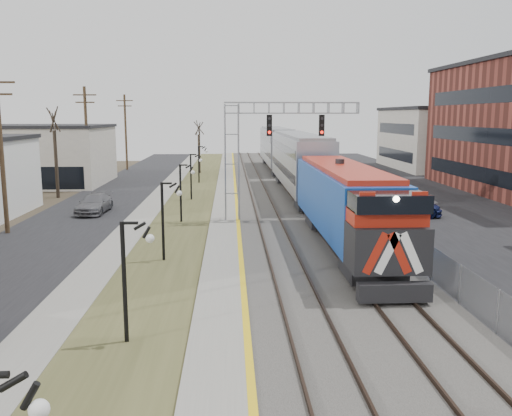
{
  "coord_description": "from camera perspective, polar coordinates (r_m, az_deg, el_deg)",
  "views": [
    {
      "loc": [
        -0.63,
        -8.65,
        7.24
      ],
      "look_at": [
        0.68,
        18.46,
        2.6
      ],
      "focal_mm": 38.0,
      "sensor_mm": 36.0,
      "label": 1
    }
  ],
  "objects": [
    {
      "name": "street_west",
      "position": [
        45.56,
        -16.53,
        0.18
      ],
      "size": [
        7.0,
        120.0,
        0.04
      ],
      "primitive_type": "cube",
      "color": "black",
      "rests_on": "ground"
    },
    {
      "name": "sidewalk",
      "position": [
        44.7,
        -10.92,
        0.25
      ],
      "size": [
        2.0,
        120.0,
        0.08
      ],
      "primitive_type": "cube",
      "color": "gray",
      "rests_on": "ground"
    },
    {
      "name": "grass_median",
      "position": [
        44.37,
        -7.08,
        0.27
      ],
      "size": [
        4.0,
        120.0,
        0.06
      ],
      "primitive_type": "cube",
      "color": "#444625",
      "rests_on": "ground"
    },
    {
      "name": "platform",
      "position": [
        44.23,
        -3.21,
        0.42
      ],
      "size": [
        2.0,
        120.0,
        0.24
      ],
      "primitive_type": "cube",
      "color": "gray",
      "rests_on": "ground"
    },
    {
      "name": "ballast_bed",
      "position": [
        44.47,
        3.25,
        0.45
      ],
      "size": [
        8.0,
        120.0,
        0.2
      ],
      "primitive_type": "cube",
      "color": "#595651",
      "rests_on": "ground"
    },
    {
      "name": "parking_lot",
      "position": [
        47.27,
        17.87,
        0.44
      ],
      "size": [
        16.0,
        120.0,
        0.04
      ],
      "primitive_type": "cube",
      "color": "black",
      "rests_on": "ground"
    },
    {
      "name": "platform_edge",
      "position": [
        44.21,
        -2.07,
        0.59
      ],
      "size": [
        0.24,
        120.0,
        0.01
      ],
      "primitive_type": "cube",
      "color": "gold",
      "rests_on": "platform"
    },
    {
      "name": "track_near",
      "position": [
        44.28,
        0.68,
        0.65
      ],
      "size": [
        1.58,
        120.0,
        0.15
      ],
      "color": "#2D2119",
      "rests_on": "ballast_bed"
    },
    {
      "name": "track_far",
      "position": [
        44.63,
        5.17,
        0.68
      ],
      "size": [
        1.58,
        120.0,
        0.15
      ],
      "color": "#2D2119",
      "rests_on": "ballast_bed"
    },
    {
      "name": "train",
      "position": [
        52.65,
        3.95,
        4.93
      ],
      "size": [
        3.0,
        63.05,
        5.33
      ],
      "color": "#1444A3",
      "rests_on": "ground"
    },
    {
      "name": "signal_gantry",
      "position": [
        36.73,
        0.13,
        7.12
      ],
      "size": [
        9.0,
        1.07,
        8.15
      ],
      "color": "gray",
      "rests_on": "ground"
    },
    {
      "name": "lampposts",
      "position": [
        27.65,
        -9.71,
        -1.37
      ],
      "size": [
        0.14,
        62.14,
        4.0
      ],
      "color": "black",
      "rests_on": "ground"
    },
    {
      "name": "utility_poles",
      "position": [
        36.47,
        -25.23,
        5.26
      ],
      "size": [
        0.28,
        80.28,
        10.0
      ],
      "color": "#4C3823",
      "rests_on": "ground"
    },
    {
      "name": "fence",
      "position": [
        45.0,
        8.59,
        1.36
      ],
      "size": [
        0.04,
        120.0,
        1.6
      ],
      "primitive_type": "cube",
      "color": "gray",
      "rests_on": "ground"
    },
    {
      "name": "bare_trees",
      "position": [
        49.27,
        -16.93,
        4.0
      ],
      "size": [
        12.3,
        42.3,
        5.95
      ],
      "color": "#382D23",
      "rests_on": "ground"
    },
    {
      "name": "car_lot_d",
      "position": [
        40.6,
        15.25,
        0.21
      ],
      "size": [
        5.66,
        2.94,
        1.57
      ],
      "primitive_type": "imported",
      "rotation": [
        0.0,
        0.0,
        1.43
      ],
      "color": "navy",
      "rests_on": "ground"
    },
    {
      "name": "car_lot_e",
      "position": [
        43.22,
        16.28,
        0.54
      ],
      "size": [
        4.03,
        2.14,
        1.31
      ],
      "primitive_type": "imported",
      "rotation": [
        0.0,
        0.0,
        1.73
      ],
      "color": "gray",
      "rests_on": "ground"
    },
    {
      "name": "car_lot_f",
      "position": [
        51.82,
        11.14,
        2.34
      ],
      "size": [
        4.89,
        2.76,
        1.52
      ],
      "primitive_type": "imported",
      "rotation": [
        0.0,
        0.0,
        1.31
      ],
      "color": "#0C3E12",
      "rests_on": "ground"
    },
    {
      "name": "car_street_b",
      "position": [
        42.28,
        -16.65,
        0.39
      ],
      "size": [
        2.16,
        4.89,
        1.4
      ],
      "primitive_type": "imported",
      "rotation": [
        0.0,
        0.0,
        -0.04
      ],
      "color": "slate",
      "rests_on": "ground"
    },
    {
      "name": "car_lot_g",
      "position": [
        56.47,
        9.95,
        2.94
      ],
      "size": [
        4.63,
        2.75,
        1.48
      ],
      "primitive_type": "imported",
      "rotation": [
        0.0,
        0.0,
        1.32
      ],
      "color": "black",
      "rests_on": "ground"
    }
  ]
}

